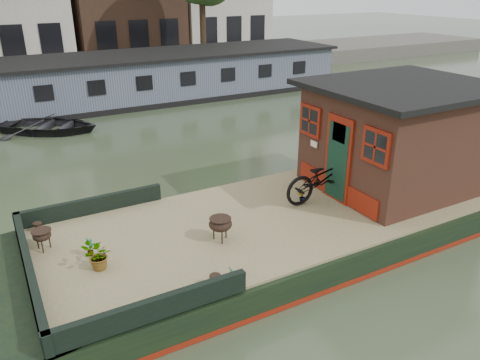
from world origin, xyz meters
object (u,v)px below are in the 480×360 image
potted_plant_a (90,247)px  dinghy (49,122)px  bicycle (325,177)px  brazier_front (220,229)px  cabin (399,135)px  brazier_rear (43,240)px

potted_plant_a → dinghy: bearing=85.8°
bicycle → brazier_front: size_ratio=4.31×
cabin → bicycle: bearing=175.9°
cabin → bicycle: cabin is taller
brazier_front → dinghy: size_ratio=0.13×
potted_plant_a → brazier_rear: (-0.69, 0.63, 0.03)m
cabin → potted_plant_a: 7.18m
potted_plant_a → dinghy: potted_plant_a is taller
cabin → bicycle: (-1.99, 0.14, -0.70)m
potted_plant_a → brazier_front: (2.27, -0.62, 0.06)m
potted_plant_a → brazier_front: size_ratio=0.75×
cabin → potted_plant_a: size_ratio=11.50×
cabin → bicycle: 2.11m
cabin → brazier_rear: bearing=173.6°
cabin → brazier_front: cabin is taller
bicycle → dinghy: (-4.34, 10.59, -0.80)m
brazier_rear → dinghy: 9.98m
potted_plant_a → brazier_front: 2.36m
bicycle → potted_plant_a: bearing=88.9°
bicycle → dinghy: size_ratio=0.56×
potted_plant_a → brazier_front: brazier_front is taller
cabin → brazier_front: size_ratio=8.59×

